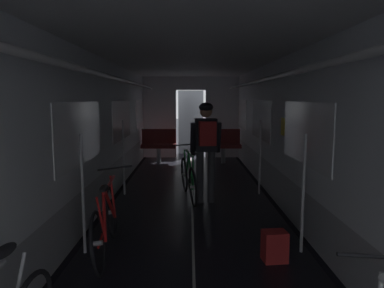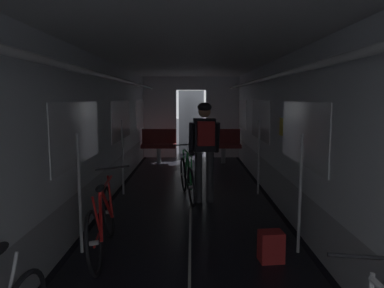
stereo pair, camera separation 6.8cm
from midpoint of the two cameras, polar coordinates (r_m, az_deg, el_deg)
The scene contains 7 objects.
train_car_shell at distance 5.56m, azimuth -0.31°, elevation 6.18°, with size 3.14×12.34×2.57m.
bench_seat_far_left at distance 10.14m, azimuth -5.45°, elevation 0.21°, with size 0.98×0.51×0.95m.
bench_seat_far_right at distance 10.15m, azimuth 4.73°, elevation 0.22°, with size 0.98×0.51×0.95m.
bicycle_red at distance 4.38m, azimuth -13.89°, elevation -11.85°, with size 0.44×1.69×0.95m.
person_cyclist_aisle at distance 6.14m, azimuth 1.91°, elevation 0.41°, with size 0.55×0.42×1.73m.
bicycle_green_in_aisle at distance 6.52m, azimuth -0.86°, elevation -5.32°, with size 0.44×1.68×0.94m.
backpack_on_floor at distance 4.25m, azimuth 12.43°, elevation -15.46°, with size 0.26×0.20×0.34m, color maroon.
Camera 1 is at (-0.04, -1.96, 1.80)m, focal length 33.83 mm.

